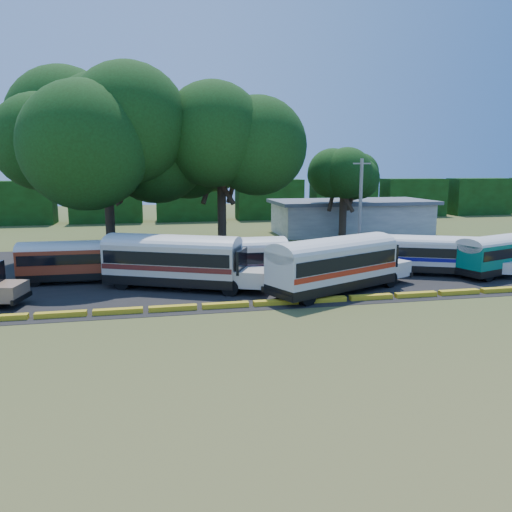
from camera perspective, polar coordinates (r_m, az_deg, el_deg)
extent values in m
plane|color=#304D19|center=(28.31, -0.19, -6.33)|extent=(160.00, 160.00, 0.00)
cube|color=black|center=(39.94, -2.19, -1.39)|extent=(64.00, 24.00, 0.02)
cube|color=yellow|center=(29.85, -27.12, -6.31)|extent=(2.70, 0.45, 0.30)
cube|color=yellow|center=(29.17, -21.40, -6.25)|extent=(2.70, 0.45, 0.30)
cube|color=yellow|center=(28.79, -15.49, -6.11)|extent=(2.70, 0.45, 0.30)
cube|color=yellow|center=(28.72, -9.48, -5.91)|extent=(2.70, 0.45, 0.30)
cube|color=yellow|center=(28.97, -3.51, -5.65)|extent=(2.70, 0.45, 0.30)
cube|color=yellow|center=(29.52, 2.29, -5.33)|extent=(2.70, 0.45, 0.30)
cube|color=yellow|center=(30.35, 7.82, -4.98)|extent=(2.70, 0.45, 0.30)
cube|color=yellow|center=(31.46, 13.00, -4.61)|extent=(2.70, 0.45, 0.30)
cube|color=yellow|center=(32.80, 17.79, -4.23)|extent=(2.70, 0.45, 0.30)
cube|color=yellow|center=(34.35, 22.17, -3.86)|extent=(2.70, 0.45, 0.30)
cube|color=yellow|center=(36.08, 26.14, -3.50)|extent=(2.70, 0.45, 0.30)
cube|color=silver|center=(61.54, 10.82, 4.25)|extent=(18.00, 8.00, 3.60)
cube|color=#565A5D|center=(61.37, 10.88, 6.11)|extent=(19.00, 9.00, 0.40)
cube|color=black|center=(77.05, -25.68, 5.51)|extent=(10.00, 4.00, 6.00)
cube|color=black|center=(75.06, -16.73, 5.98)|extent=(10.00, 4.00, 6.00)
cube|color=black|center=(74.95, -7.50, 6.32)|extent=(10.00, 4.00, 6.00)
cube|color=black|center=(76.75, 1.52, 6.50)|extent=(10.00, 4.00, 6.00)
cube|color=black|center=(80.32, 9.95, 6.52)|extent=(10.00, 4.00, 6.00)
cube|color=black|center=(85.43, 17.51, 6.42)|extent=(10.00, 4.00, 6.00)
cube|color=black|center=(91.84, 24.11, 6.24)|extent=(10.00, 4.00, 6.00)
cube|color=#906E54|center=(32.31, -26.61, -3.62)|extent=(2.15, 2.46, 0.93)
cube|color=black|center=(32.04, -25.21, -4.35)|extent=(0.64, 2.40, 0.29)
cylinder|color=black|center=(35.96, -14.71, -2.33)|extent=(0.89, 0.26, 0.89)
cylinder|color=black|center=(37.82, -14.53, -1.71)|extent=(0.89, 0.26, 0.89)
cylinder|color=black|center=(36.89, -24.12, -2.59)|extent=(0.89, 0.26, 0.89)
cylinder|color=black|center=(38.70, -23.50, -1.97)|extent=(0.89, 0.26, 0.89)
cube|color=black|center=(37.26, -19.95, -1.97)|extent=(7.32, 2.31, 0.49)
cube|color=#9A361B|center=(37.06, -20.05, -0.38)|extent=(7.32, 2.31, 1.63)
cube|color=black|center=(37.03, -20.07, -0.08)|extent=(7.02, 2.36, 0.68)
ellipsoid|color=silver|center=(36.93, -20.13, 0.86)|extent=(7.32, 2.31, 1.00)
cube|color=#9A361B|center=(36.75, -13.13, -1.35)|extent=(1.62, 1.97, 0.84)
cube|color=black|center=(36.62, -14.06, -0.05)|extent=(0.16, 2.05, 1.22)
cube|color=black|center=(36.80, -11.93, -1.86)|extent=(0.19, 2.18, 0.27)
cube|color=black|center=(38.03, -25.31, -2.25)|extent=(0.19, 2.18, 0.27)
cylinder|color=black|center=(31.37, -2.99, -3.65)|extent=(1.12, 0.73, 1.09)
cylinder|color=black|center=(33.56, -1.92, -2.71)|extent=(1.12, 0.73, 1.09)
cylinder|color=black|center=(34.07, -15.10, -2.87)|extent=(1.12, 0.73, 1.09)
cylinder|color=black|center=(36.10, -13.39, -2.06)|extent=(1.12, 0.73, 1.09)
cube|color=black|center=(33.75, -9.43, -2.49)|extent=(9.27, 6.15, 0.60)
cube|color=beige|center=(33.50, -9.50, -0.33)|extent=(9.27, 6.15, 1.99)
cube|color=black|center=(33.45, -9.51, 0.07)|extent=(8.97, 6.06, 0.84)
cube|color=#5D1B18|center=(33.57, -9.48, -1.00)|extent=(9.20, 6.15, 0.33)
ellipsoid|color=silver|center=(33.33, -9.55, 1.35)|extent=(9.27, 6.15, 1.23)
cube|color=beige|center=(32.07, -0.38, -2.42)|extent=(2.77, 2.99, 1.04)
cube|color=black|center=(32.01, -1.58, -0.50)|extent=(1.18, 2.35, 1.50)
cube|color=black|center=(31.98, 1.24, -3.26)|extent=(1.27, 2.52, 0.33)
cube|color=black|center=(35.65, -16.03, -2.25)|extent=(1.27, 2.52, 0.33)
cylinder|color=black|center=(34.07, 3.38, -2.61)|extent=(0.99, 0.29, 0.99)
cylinder|color=black|center=(36.06, 2.47, -1.88)|extent=(0.99, 0.29, 0.99)
cylinder|color=black|center=(32.92, -7.95, -3.16)|extent=(0.99, 0.29, 0.99)
cylinder|color=black|center=(34.97, -8.23, -2.36)|extent=(0.99, 0.29, 0.99)
cube|color=black|center=(34.24, -3.32, -2.30)|extent=(8.13, 2.59, 0.54)
cube|color=silver|center=(34.00, -3.34, -0.37)|extent=(8.13, 2.59, 1.81)
cube|color=black|center=(33.96, -3.34, -0.01)|extent=(7.80, 2.64, 0.76)
cube|color=maroon|center=(34.07, -3.33, -0.97)|extent=(8.05, 2.63, 0.30)
ellipsoid|color=silver|center=(33.84, -3.35, 1.13)|extent=(8.13, 2.59, 1.11)
cube|color=silver|center=(35.27, 4.62, -1.45)|extent=(1.81, 2.20, 0.94)
cube|color=black|center=(34.91, 3.66, 0.06)|extent=(0.18, 2.27, 1.35)
cube|color=black|center=(35.60, 5.90, -2.00)|extent=(0.21, 2.42, 0.30)
cube|color=black|center=(33.87, -10.01, -2.75)|extent=(0.21, 2.42, 0.30)
cylinder|color=black|center=(34.75, 15.11, -2.61)|extent=(1.12, 0.74, 1.10)
cylinder|color=black|center=(36.21, 12.20, -1.97)|extent=(1.12, 0.74, 1.10)
cylinder|color=black|center=(29.40, 5.98, -4.64)|extent=(1.12, 0.74, 1.10)
cylinder|color=black|center=(31.11, 3.05, -3.76)|extent=(1.12, 0.74, 1.10)
cube|color=black|center=(32.32, 8.75, -3.03)|extent=(9.32, 6.29, 0.60)
cube|color=silver|center=(32.05, 8.81, -0.76)|extent=(9.32, 6.29, 2.01)
cube|color=black|center=(32.01, 8.82, -0.34)|extent=(9.02, 6.19, 0.84)
cube|color=#B42712|center=(32.13, 8.79, -1.47)|extent=(9.26, 6.29, 0.33)
ellipsoid|color=silver|center=(31.88, 8.86, 1.01)|extent=(9.32, 6.29, 1.23)
cube|color=silver|center=(36.29, 14.89, -1.26)|extent=(2.81, 3.02, 1.04)
cube|color=black|center=(35.56, 14.27, 0.29)|extent=(1.21, 2.36, 1.51)
cube|color=black|center=(37.10, 15.76, -1.75)|extent=(1.31, 2.52, 0.33)
cube|color=black|center=(29.44, 2.61, -4.46)|extent=(1.31, 2.52, 0.33)
cylinder|color=black|center=(39.57, 25.12, -1.84)|extent=(0.92, 0.58, 0.89)
cylinder|color=black|center=(41.39, 24.53, -1.29)|extent=(0.92, 0.58, 0.89)
cylinder|color=black|center=(38.61, 16.33, -1.55)|extent=(0.92, 0.58, 0.89)
cylinder|color=black|center=(40.48, 16.13, -1.00)|extent=(0.92, 0.58, 0.89)
cube|color=black|center=(39.81, 19.95, -1.21)|extent=(7.60, 4.96, 0.49)
cube|color=silver|center=(39.62, 20.04, 0.29)|extent=(7.60, 4.96, 1.63)
cube|color=black|center=(39.59, 20.06, 0.57)|extent=(7.35, 4.90, 0.69)
cube|color=#0D0B73|center=(39.67, 20.01, -0.18)|extent=(7.55, 4.97, 0.27)
ellipsoid|color=silver|center=(39.49, 20.12, 1.45)|extent=(7.60, 4.96, 1.00)
cube|color=silver|center=(40.64, 26.21, -1.05)|extent=(2.26, 2.44, 0.85)
cube|color=black|center=(40.35, 25.53, 0.19)|extent=(0.94, 1.94, 1.22)
cube|color=black|center=(40.90, 27.20, -1.57)|extent=(1.02, 2.07, 0.27)
cube|color=black|center=(39.47, 14.74, -1.15)|extent=(1.02, 2.07, 0.27)
cylinder|color=black|center=(38.74, 25.01, -2.05)|extent=(0.96, 0.55, 0.92)
cylinder|color=black|center=(39.84, 22.68, -1.56)|extent=(0.96, 0.55, 0.92)
cube|color=black|center=(41.44, 25.99, -1.18)|extent=(7.89, 4.67, 0.51)
cube|color=#056F5B|center=(41.25, 26.11, 0.31)|extent=(7.89, 4.67, 1.69)
cube|color=black|center=(41.22, 26.13, 0.59)|extent=(7.63, 4.63, 0.71)
ellipsoid|color=silver|center=(41.13, 26.20, 1.46)|extent=(7.89, 4.67, 1.04)
cube|color=black|center=(38.42, 22.92, -1.92)|extent=(0.90, 2.19, 0.28)
cylinder|color=#35251A|center=(44.96, -16.36, 4.27)|extent=(0.80, 0.80, 7.40)
cylinder|color=#35251A|center=(45.12, -14.96, 8.40)|extent=(1.33, 2.68, 4.22)
cylinder|color=#35251A|center=(45.68, -17.73, 8.28)|extent=(2.07, 2.35, 4.22)
cylinder|color=#35251A|center=(43.50, -17.01, 8.24)|extent=(2.73, 0.90, 4.22)
ellipsoid|color=black|center=(44.82, -16.83, 13.34)|extent=(13.57, 13.57, 9.95)
cylinder|color=#35251A|center=(46.29, -3.92, 4.66)|extent=(0.80, 0.80, 7.12)
cylinder|color=#35251A|center=(46.70, -2.53, 8.47)|extent=(1.30, 2.60, 4.07)
cylinder|color=#35251A|center=(46.80, -5.32, 8.44)|extent=(2.01, 2.28, 4.07)
cylinder|color=#35251A|center=(44.79, -4.03, 8.38)|extent=(2.64, 0.89, 4.07)
ellipsoid|color=black|center=(46.12, -4.02, 13.16)|extent=(11.43, 11.43, 8.38)
cylinder|color=#35251A|center=(55.07, 9.89, 4.31)|extent=(0.80, 0.80, 4.98)
cylinder|color=#35251A|center=(55.76, 10.96, 6.55)|extent=(1.08, 1.97, 2.92)
cylinder|color=#35251A|center=(55.32, 8.67, 6.59)|extent=(1.58, 1.77, 2.92)
cylinder|color=#35251A|center=(53.63, 10.23, 6.43)|extent=(1.99, 0.77, 2.92)
ellipsoid|color=black|center=(54.79, 10.05, 9.46)|extent=(6.83, 6.83, 5.01)
cylinder|color=gray|center=(45.45, 11.82, 5.36)|extent=(0.30, 0.30, 8.71)
cube|color=gray|center=(45.30, 12.01, 10.30)|extent=(1.60, 0.12, 0.12)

